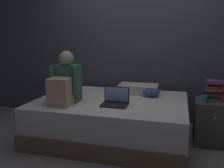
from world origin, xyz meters
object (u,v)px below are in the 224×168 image
object	(u,v)px
laptop	(115,101)
clothes_pile	(152,92)
bed	(112,118)
book_stack	(214,91)
mug	(204,99)
pillow	(138,89)
person_sitting	(65,83)
nightstand	(212,122)

from	to	relation	value
laptop	clothes_pile	world-z (taller)	laptop
bed	book_stack	world-z (taller)	book_stack
mug	pillow	bearing A→B (deg)	155.40
mug	person_sitting	bearing A→B (deg)	-167.73
person_sitting	mug	xyz separation A→B (m)	(1.69, 0.37, -0.18)
nightstand	mug	world-z (taller)	mug
person_sitting	book_stack	bearing A→B (deg)	15.59
laptop	nightstand	bearing A→B (deg)	19.51
person_sitting	mug	bearing A→B (deg)	12.27
nightstand	laptop	bearing A→B (deg)	-160.49
nightstand	laptop	world-z (taller)	laptop
laptop	pillow	world-z (taller)	laptop
pillow	mug	xyz separation A→B (m)	(0.89, -0.41, 0.01)
nightstand	book_stack	world-z (taller)	book_stack
bed	person_sitting	bearing A→B (deg)	-148.10
bed	mug	world-z (taller)	mug
pillow	person_sitting	bearing A→B (deg)	-136.06
book_stack	mug	world-z (taller)	book_stack
person_sitting	laptop	distance (m)	0.67
book_stack	clothes_pile	distance (m)	0.81
pillow	book_stack	world-z (taller)	book_stack
pillow	book_stack	size ratio (longest dim) A/B	2.13
bed	person_sitting	world-z (taller)	person_sitting
person_sitting	clothes_pile	bearing A→B (deg)	32.36
pillow	bed	bearing A→B (deg)	-122.13
nightstand	book_stack	distance (m)	0.41
book_stack	bed	bearing A→B (deg)	-172.01
pillow	book_stack	bearing A→B (deg)	-14.95
nightstand	pillow	size ratio (longest dim) A/B	1.01
laptop	mug	world-z (taller)	laptop
nightstand	bed	bearing A→B (deg)	-172.83
laptop	book_stack	bearing A→B (deg)	20.42
nightstand	clothes_pile	xyz separation A→B (m)	(-0.80, 0.16, 0.31)
mug	clothes_pile	world-z (taller)	clothes_pile
person_sitting	bed	bearing A→B (deg)	31.90
laptop	pillow	xyz separation A→B (m)	(0.17, 0.71, 0.01)
bed	clothes_pile	bearing A→B (deg)	32.85
laptop	mug	bearing A→B (deg)	15.86
book_stack	mug	distance (m)	0.20
nightstand	clothes_pile	distance (m)	0.88
clothes_pile	person_sitting	bearing A→B (deg)	-147.64
laptop	mug	xyz separation A→B (m)	(1.05, 0.30, 0.02)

